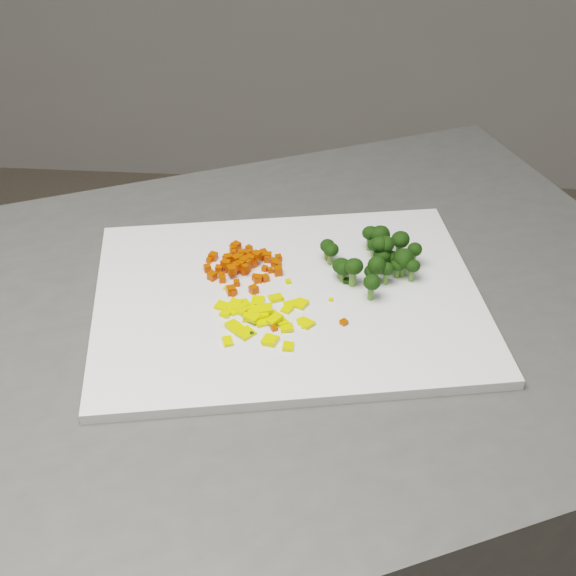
# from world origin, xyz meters

# --- Properties ---
(counter_block) EXTENTS (1.27, 1.11, 0.90)m
(counter_block) POSITION_xyz_m (-0.09, -0.01, 0.45)
(counter_block) COLOR #4C4C49
(counter_block) RESTS_ON ground
(cutting_board) EXTENTS (0.52, 0.44, 0.01)m
(cutting_board) POSITION_xyz_m (-0.05, 0.02, 0.91)
(cutting_board) COLOR white
(cutting_board) RESTS_ON counter_block
(carrot_pile) EXTENTS (0.10, 0.10, 0.03)m
(carrot_pile) POSITION_xyz_m (-0.11, 0.06, 0.93)
(carrot_pile) COLOR #C73102
(carrot_pile) RESTS_ON cutting_board
(pepper_pile) EXTENTS (0.12, 0.12, 0.02)m
(pepper_pile) POSITION_xyz_m (-0.07, -0.04, 0.92)
(pepper_pile) COLOR yellow
(pepper_pile) RESTS_ON cutting_board
(broccoli_pile) EXTENTS (0.12, 0.12, 0.06)m
(broccoli_pile) POSITION_xyz_m (0.05, 0.07, 0.94)
(broccoli_pile) COLOR black
(broccoli_pile) RESTS_ON cutting_board
(carrot_cube_0) EXTENTS (0.01, 0.01, 0.01)m
(carrot_cube_0) POSITION_xyz_m (-0.08, 0.09, 0.92)
(carrot_cube_0) COLOR #C73102
(carrot_cube_0) RESTS_ON carrot_pile
(carrot_cube_1) EXTENTS (0.01, 0.01, 0.01)m
(carrot_cube_1) POSITION_xyz_m (-0.13, 0.06, 0.92)
(carrot_cube_1) COLOR #C73102
(carrot_cube_1) RESTS_ON carrot_pile
(carrot_cube_2) EXTENTS (0.01, 0.01, 0.01)m
(carrot_cube_2) POSITION_xyz_m (-0.06, 0.06, 0.92)
(carrot_cube_2) COLOR #C73102
(carrot_cube_2) RESTS_ON carrot_pile
(carrot_cube_3) EXTENTS (0.01, 0.01, 0.01)m
(carrot_cube_3) POSITION_xyz_m (-0.08, 0.07, 0.92)
(carrot_cube_3) COLOR #C73102
(carrot_cube_3) RESTS_ON carrot_pile
(carrot_cube_4) EXTENTS (0.01, 0.01, 0.01)m
(carrot_cube_4) POSITION_xyz_m (-0.09, 0.09, 0.92)
(carrot_cube_4) COLOR #C73102
(carrot_cube_4) RESTS_ON carrot_pile
(carrot_cube_5) EXTENTS (0.01, 0.01, 0.01)m
(carrot_cube_5) POSITION_xyz_m (-0.12, 0.06, 0.92)
(carrot_cube_5) COLOR #C73102
(carrot_cube_5) RESTS_ON carrot_pile
(carrot_cube_6) EXTENTS (0.01, 0.01, 0.01)m
(carrot_cube_6) POSITION_xyz_m (-0.06, 0.06, 0.92)
(carrot_cube_6) COLOR #C73102
(carrot_cube_6) RESTS_ON carrot_pile
(carrot_cube_7) EXTENTS (0.01, 0.01, 0.01)m
(carrot_cube_7) POSITION_xyz_m (-0.08, 0.09, 0.92)
(carrot_cube_7) COLOR #C73102
(carrot_cube_7) RESTS_ON carrot_pile
(carrot_cube_8) EXTENTS (0.01, 0.01, 0.01)m
(carrot_cube_8) POSITION_xyz_m (-0.13, 0.06, 0.92)
(carrot_cube_8) COLOR #C73102
(carrot_cube_8) RESTS_ON carrot_pile
(carrot_cube_9) EXTENTS (0.01, 0.01, 0.01)m
(carrot_cube_9) POSITION_xyz_m (-0.11, 0.07, 0.92)
(carrot_cube_9) COLOR #C73102
(carrot_cube_9) RESTS_ON carrot_pile
(carrot_cube_10) EXTENTS (0.01, 0.01, 0.01)m
(carrot_cube_10) POSITION_xyz_m (-0.12, 0.05, 0.92)
(carrot_cube_10) COLOR #C73102
(carrot_cube_10) RESTS_ON carrot_pile
(carrot_cube_11) EXTENTS (0.01, 0.01, 0.01)m
(carrot_cube_11) POSITION_xyz_m (-0.07, 0.08, 0.92)
(carrot_cube_11) COLOR #C73102
(carrot_cube_11) RESTS_ON carrot_pile
(carrot_cube_12) EXTENTS (0.01, 0.01, 0.01)m
(carrot_cube_12) POSITION_xyz_m (-0.10, 0.06, 0.92)
(carrot_cube_12) COLOR #C73102
(carrot_cube_12) RESTS_ON carrot_pile
(carrot_cube_13) EXTENTS (0.01, 0.01, 0.01)m
(carrot_cube_13) POSITION_xyz_m (-0.11, 0.03, 0.92)
(carrot_cube_13) COLOR #C73102
(carrot_cube_13) RESTS_ON carrot_pile
(carrot_cube_14) EXTENTS (0.01, 0.01, 0.01)m
(carrot_cube_14) POSITION_xyz_m (-0.11, 0.07, 0.93)
(carrot_cube_14) COLOR #C73102
(carrot_cube_14) RESTS_ON carrot_pile
(carrot_cube_15) EXTENTS (0.01, 0.01, 0.01)m
(carrot_cube_15) POSITION_xyz_m (-0.09, 0.08, 0.93)
(carrot_cube_15) COLOR #C73102
(carrot_cube_15) RESTS_ON carrot_pile
(carrot_cube_16) EXTENTS (0.01, 0.01, 0.01)m
(carrot_cube_16) POSITION_xyz_m (-0.11, 0.06, 0.92)
(carrot_cube_16) COLOR #C73102
(carrot_cube_16) RESTS_ON carrot_pile
(carrot_cube_17) EXTENTS (0.01, 0.01, 0.01)m
(carrot_cube_17) POSITION_xyz_m (-0.14, 0.04, 0.92)
(carrot_cube_17) COLOR #C73102
(carrot_cube_17) RESTS_ON carrot_pile
(carrot_cube_18) EXTENTS (0.01, 0.01, 0.01)m
(carrot_cube_18) POSITION_xyz_m (-0.11, 0.08, 0.92)
(carrot_cube_18) COLOR #C73102
(carrot_cube_18) RESTS_ON carrot_pile
(carrot_cube_19) EXTENTS (0.01, 0.01, 0.01)m
(carrot_cube_19) POSITION_xyz_m (-0.10, 0.05, 0.92)
(carrot_cube_19) COLOR #C73102
(carrot_cube_19) RESTS_ON carrot_pile
(carrot_cube_20) EXTENTS (0.01, 0.01, 0.01)m
(carrot_cube_20) POSITION_xyz_m (-0.12, 0.11, 0.92)
(carrot_cube_20) COLOR #C73102
(carrot_cube_20) RESTS_ON carrot_pile
(carrot_cube_21) EXTENTS (0.01, 0.01, 0.01)m
(carrot_cube_21) POSITION_xyz_m (-0.11, 0.06, 0.92)
(carrot_cube_21) COLOR #C73102
(carrot_cube_21) RESTS_ON carrot_pile
(carrot_cube_22) EXTENTS (0.01, 0.01, 0.01)m
(carrot_cube_22) POSITION_xyz_m (-0.12, 0.06, 0.92)
(carrot_cube_22) COLOR #C73102
(carrot_cube_22) RESTS_ON carrot_pile
(carrot_cube_23) EXTENTS (0.01, 0.01, 0.01)m
(carrot_cube_23) POSITION_xyz_m (-0.11, 0.01, 0.92)
(carrot_cube_23) COLOR #C73102
(carrot_cube_23) RESTS_ON carrot_pile
(carrot_cube_24) EXTENTS (0.01, 0.01, 0.01)m
(carrot_cube_24) POSITION_xyz_m (-0.07, 0.08, 0.92)
(carrot_cube_24) COLOR #C73102
(carrot_cube_24) RESTS_ON carrot_pile
(carrot_cube_25) EXTENTS (0.01, 0.01, 0.01)m
(carrot_cube_25) POSITION_xyz_m (-0.10, 0.07, 0.92)
(carrot_cube_25) COLOR #C73102
(carrot_cube_25) RESTS_ON carrot_pile
(carrot_cube_26) EXTENTS (0.01, 0.01, 0.01)m
(carrot_cube_26) POSITION_xyz_m (-0.13, 0.05, 0.92)
(carrot_cube_26) COLOR #C73102
(carrot_cube_26) RESTS_ON carrot_pile
(carrot_cube_27) EXTENTS (0.01, 0.01, 0.01)m
(carrot_cube_27) POSITION_xyz_m (-0.09, 0.07, 0.92)
(carrot_cube_27) COLOR #C73102
(carrot_cube_27) RESTS_ON carrot_pile
(carrot_cube_28) EXTENTS (0.01, 0.01, 0.01)m
(carrot_cube_28) POSITION_xyz_m (-0.09, 0.09, 0.92)
(carrot_cube_28) COLOR #C73102
(carrot_cube_28) RESTS_ON carrot_pile
(carrot_cube_29) EXTENTS (0.01, 0.01, 0.01)m
(carrot_cube_29) POSITION_xyz_m (-0.09, 0.09, 0.92)
(carrot_cube_29) COLOR #C73102
(carrot_cube_29) RESTS_ON carrot_pile
(carrot_cube_30) EXTENTS (0.01, 0.01, 0.01)m
(carrot_cube_30) POSITION_xyz_m (-0.09, 0.04, 0.92)
(carrot_cube_30) COLOR #C73102
(carrot_cube_30) RESTS_ON carrot_pile
(carrot_cube_31) EXTENTS (0.01, 0.01, 0.01)m
(carrot_cube_31) POSITION_xyz_m (-0.11, 0.01, 0.92)
(carrot_cube_31) COLOR #C73102
(carrot_cube_31) RESTS_ON carrot_pile
(carrot_cube_32) EXTENTS (0.01, 0.01, 0.01)m
(carrot_cube_32) POSITION_xyz_m (-0.10, 0.06, 0.92)
(carrot_cube_32) COLOR #C73102
(carrot_cube_32) RESTS_ON carrot_pile
(carrot_cube_33) EXTENTS (0.01, 0.01, 0.01)m
(carrot_cube_33) POSITION_xyz_m (-0.10, 0.11, 0.92)
(carrot_cube_33) COLOR #C73102
(carrot_cube_33) RESTS_ON carrot_pile
(carrot_cube_34) EXTENTS (0.01, 0.01, 0.01)m
(carrot_cube_34) POSITION_xyz_m (-0.11, 0.08, 0.93)
(carrot_cube_34) COLOR #C73102
(carrot_cube_34) RESTS_ON carrot_pile
(carrot_cube_35) EXTENTS (0.01, 0.01, 0.01)m
(carrot_cube_35) POSITION_xyz_m (-0.08, 0.04, 0.92)
(carrot_cube_35) COLOR #C73102
(carrot_cube_35) RESTS_ON carrot_pile
(carrot_cube_36) EXTENTS (0.01, 0.01, 0.01)m
(carrot_cube_36) POSITION_xyz_m (-0.11, 0.10, 0.92)
(carrot_cube_36) COLOR #C73102
(carrot_cube_36) RESTS_ON carrot_pile
(carrot_cube_37) EXTENTS (0.01, 0.01, 0.01)m
(carrot_cube_37) POSITION_xyz_m (-0.12, 0.10, 0.92)
(carrot_cube_37) COLOR #C73102
(carrot_cube_37) RESTS_ON carrot_pile
(carrot_cube_38) EXTENTS (0.01, 0.01, 0.01)m
(carrot_cube_38) POSITION_xyz_m (-0.09, 0.02, 0.92)
(carrot_cube_38) COLOR #C73102
(carrot_cube_38) RESTS_ON carrot_pile
(carrot_cube_39) EXTENTS (0.01, 0.01, 0.01)m
(carrot_cube_39) POSITION_xyz_m (-0.08, 0.10, 0.92)
(carrot_cube_39) COLOR #C73102
(carrot_cube_39) RESTS_ON carrot_pile
(carrot_cube_40) EXTENTS (0.01, 0.01, 0.01)m
(carrot_cube_40) POSITION_xyz_m (-0.11, 0.09, 0.92)
(carrot_cube_40) COLOR #C73102
(carrot_cube_40) RESTS_ON carrot_pile
(carrot_cube_41) EXTENTS (0.01, 0.01, 0.01)m
(carrot_cube_41) POSITION_xyz_m (-0.10, 0.07, 0.92)
(carrot_cube_41) COLOR #C73102
(carrot_cube_41) RESTS_ON carrot_pile
(carrot_cube_42) EXTENTS (0.01, 0.01, 0.01)m
(carrot_cube_42) POSITION_xyz_m (-0.10, 0.10, 0.92)
(carrot_cube_42) COLOR #C73102
(carrot_cube_42) RESTS_ON carrot_pile
(carrot_cube_43) EXTENTS (0.01, 0.01, 0.01)m
(carrot_cube_43) POSITION_xyz_m (-0.08, 0.09, 0.92)
(carrot_cube_43) COLOR #C73102
(carrot_cube_43) RESTS_ON carrot_pile
(carrot_cube_44) EXTENTS (0.01, 0.01, 0.01)m
(carrot_cube_44) POSITION_xyz_m (-0.07, 0.06, 0.92)
(carrot_cube_44) COLOR #C73102
(carrot_cube_44) RESTS_ON carrot_pile
(carrot_cube_45) EXTENTS (0.01, 0.01, 0.01)m
(carrot_cube_45) POSITION_xyz_m (-0.09, 0.05, 0.92)
(carrot_cube_45) COLOR #C73102
(carrot_cube_45) RESTS_ON carrot_pile
(carrot_cube_46) EXTENTS (0.01, 0.01, 0.01)m
(carrot_cube_46) POSITION_xyz_m (-0.13, 0.09, 0.92)
(carrot_cube_46) COLOR #C73102
(carrot_cube_46) RESTS_ON carrot_pile
(carrot_cube_47) EXTENTS (0.01, 0.01, 0.01)m
(carrot_cube_47) POSITION_xyz_m (-0.12, 0.07, 0.92)
(carrot_cube_47) COLOR #C73102
(carrot_cube_47) RESTS_ON carrot_pile
(carrot_cube_48) EXTENTS (0.01, 0.01, 0.01)m
(carrot_cube_48) POSITION_xyz_m (-0.12, 0.06, 0.92)
(carrot_cube_48) COLOR #C73102
(carrot_cube_48) RESTS_ON carrot_pile
(carrot_cube_49) EXTENTS (0.01, 0.01, 0.01)m
(carrot_cube_49) POSITION_xyz_m (-0.15, 0.09, 0.92)
(carrot_cube_49) COLOR #C73102
(carrot_cube_49) RESTS_ON carrot_pile
(carrot_cube_50) EXTENTS (0.01, 0.01, 0.01)m
(carrot_cube_50) POSITION_xyz_m (-0.15, 0.06, 0.92)
(carrot_cube_50) COLOR #C73102
(carrot_cube_50) RESTS_ON carrot_pile
(carrot_cube_51) EXTENTS (0.01, 0.01, 0.01)m
(carrot_cube_51) POSITION_xyz_m (-0.15, 0.08, 0.92)
(carrot_cube_51) COLOR #C73102
(carrot_cube_51) RESTS_ON carrot_pile
(carrot_cube_52) EXTENTS (0.01, 0.01, 0.01)m
(carrot_cube_52) POSITION_xyz_m (-0.06, 0.08, 0.92)
(carrot_cube_52) COLOR #C73102
(carrot_cube_52) RESTS_ON carrot_pile
(carrot_cube_53) EXTENTS (0.01, 0.01, 0.01)m
(carrot_cube_53) POSITION_xyz_m (-0.06, 0.09, 0.92)
(carrot_cube_53) COLOR #C73102
(carrot_cube_53) RESTS_ON carrot_pile
(carrot_cube_54) EXTENTS (0.01, 0.01, 0.01)m
(carrot_cube_54) POSITION_xyz_m (-0.10, 0.10, 0.92)
(carrot_cube_54) COLOR #C73102
(carrot_cube_54) RESTS_ON carrot_pile
(carrot_cube_55) EXTENTS (0.01, 0.01, 0.01)m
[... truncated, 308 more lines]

